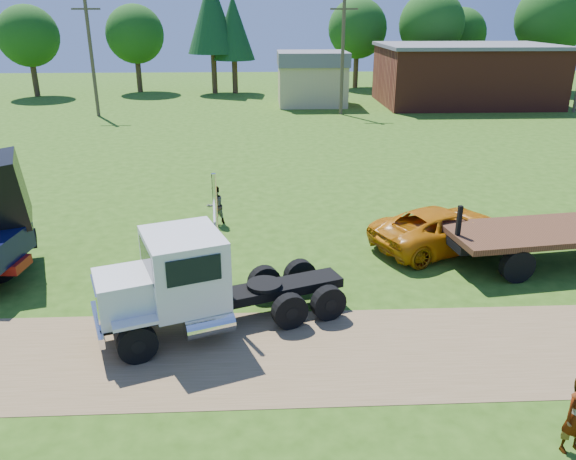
{
  "coord_description": "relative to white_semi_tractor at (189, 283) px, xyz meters",
  "views": [
    {
      "loc": [
        -0.63,
        -12.02,
        8.07
      ],
      "look_at": [
        0.15,
        4.49,
        1.6
      ],
      "focal_mm": 35.0,
      "sensor_mm": 36.0,
      "label": 1
    }
  ],
  "objects": [
    {
      "name": "orange_pickup",
      "position": [
        8.47,
        5.24,
        -0.67
      ],
      "size": [
        5.92,
        4.4,
        1.49
      ],
      "primitive_type": "imported",
      "rotation": [
        0.0,
        0.0,
        1.98
      ],
      "color": "#C06A09",
      "rests_on": "ground"
    },
    {
      "name": "dirt_track",
      "position": [
        2.62,
        -1.29,
        -1.41
      ],
      "size": [
        120.0,
        4.2,
        0.01
      ],
      "primitive_type": "cube",
      "color": "brown",
      "rests_on": "ground"
    },
    {
      "name": "tan_shed",
      "position": [
        6.62,
        38.71,
        1.01
      ],
      "size": [
        6.2,
        5.4,
        4.7
      ],
      "color": "tan",
      "rests_on": "ground"
    },
    {
      "name": "white_semi_tractor",
      "position": [
        0.0,
        0.0,
        0.0
      ],
      "size": [
        6.94,
        4.33,
        4.14
      ],
      "rotation": [
        0.0,
        0.0,
        0.36
      ],
      "color": "black",
      "rests_on": "ground"
    },
    {
      "name": "tree_row",
      "position": [
        10.78,
        48.58,
        5.14
      ],
      "size": [
        59.5,
        12.92,
        11.52
      ],
      "color": "#312414",
      "rests_on": "ground"
    },
    {
      "name": "spectator_b",
      "position": [
        0.07,
        8.1,
        -0.62
      ],
      "size": [
        0.98,
        0.96,
        1.59
      ],
      "primitive_type": "imported",
      "rotation": [
        0.0,
        0.0,
        3.84
      ],
      "color": "#999999",
      "rests_on": "ground"
    },
    {
      "name": "ground",
      "position": [
        2.62,
        -1.29,
        -1.41
      ],
      "size": [
        140.0,
        140.0,
        0.0
      ],
      "primitive_type": "plane",
      "color": "#284A10",
      "rests_on": "ground"
    },
    {
      "name": "brick_building",
      "position": [
        20.62,
        38.71,
        1.25
      ],
      "size": [
        15.4,
        10.4,
        5.3
      ],
      "color": "maroon",
      "rests_on": "ground"
    },
    {
      "name": "utility_poles",
      "position": [
        8.62,
        33.71,
        3.3
      ],
      "size": [
        42.2,
        0.28,
        9.0
      ],
      "color": "#433326",
      "rests_on": "ground"
    },
    {
      "name": "flatbed_trailer",
      "position": [
        12.58,
        3.94,
        -0.44
      ],
      "size": [
        9.1,
        3.78,
        2.26
      ],
      "rotation": [
        0.0,
        0.0,
        0.13
      ],
      "color": "#3A2212",
      "rests_on": "ground"
    }
  ]
}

